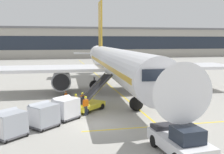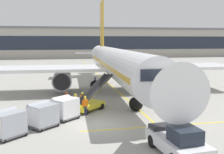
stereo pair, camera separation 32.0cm
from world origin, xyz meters
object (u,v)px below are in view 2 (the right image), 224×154
(baggage_cart_second, at_px, (43,115))
(ground_crew_marshaller, at_px, (85,104))
(pushback_tug, at_px, (178,141))
(ground_crew_by_carts, at_px, (82,100))
(parked_airplane, at_px, (117,64))
(belt_loader, at_px, (89,101))
(baggage_cart_third, at_px, (8,123))
(safety_cone_engine_keepout, at_px, (66,93))
(ground_crew_by_loader, at_px, (76,102))
(baggage_cart_lead, at_px, (65,108))

(baggage_cart_second, bearing_deg, ground_crew_marshaller, 36.68)
(baggage_cart_second, height_order, pushback_tug, baggage_cart_second)
(pushback_tug, height_order, ground_crew_by_carts, pushback_tug)
(baggage_cart_second, relative_size, pushback_tug, 0.56)
(parked_airplane, bearing_deg, ground_crew_marshaller, -116.06)
(ground_crew_by_carts, bearing_deg, parked_airplane, 59.21)
(belt_loader, relative_size, ground_crew_by_carts, 2.63)
(baggage_cart_third, xyz_separation_m, pushback_tug, (10.08, -4.87, -0.17))
(belt_loader, distance_m, ground_crew_marshaller, 1.80)
(safety_cone_engine_keepout, bearing_deg, baggage_cart_second, -100.46)
(belt_loader, bearing_deg, ground_crew_by_loader, -159.77)
(belt_loader, distance_m, safety_cone_engine_keepout, 7.36)
(ground_crew_marshaller, bearing_deg, parked_airplane, 63.94)
(baggage_cart_lead, distance_m, ground_crew_by_carts, 3.03)
(baggage_cart_third, bearing_deg, ground_crew_by_loader, 48.43)
(baggage_cart_third, relative_size, ground_crew_by_loader, 1.47)
(baggage_cart_third, bearing_deg, baggage_cart_lead, 41.94)
(belt_loader, relative_size, ground_crew_marshaller, 2.63)
(ground_crew_by_loader, relative_size, ground_crew_marshaller, 1.00)
(baggage_cart_third, bearing_deg, parked_airplane, 54.03)
(belt_loader, distance_m, ground_crew_by_loader, 1.42)
(belt_loader, distance_m, ground_crew_by_carts, 0.68)
(baggage_cart_second, bearing_deg, parked_airplane, 56.77)
(parked_airplane, height_order, baggage_cart_lead, parked_airplane)
(parked_airplane, height_order, belt_loader, parked_airplane)
(belt_loader, xyz_separation_m, ground_crew_marshaller, (-0.56, -1.71, 0.10))
(baggage_cart_lead, bearing_deg, baggage_cart_second, -133.68)
(baggage_cart_lead, relative_size, safety_cone_engine_keepout, 3.63)
(ground_crew_marshaller, bearing_deg, ground_crew_by_loader, 122.11)
(parked_airplane, distance_m, belt_loader, 10.48)
(pushback_tug, bearing_deg, baggage_cart_second, 140.36)
(ground_crew_by_loader, bearing_deg, pushback_tug, -63.35)
(ground_crew_by_loader, relative_size, ground_crew_by_carts, 1.00)
(belt_loader, height_order, baggage_cart_lead, belt_loader)
(ground_crew_by_loader, bearing_deg, parked_airplane, 57.69)
(pushback_tug, bearing_deg, ground_crew_marshaller, 115.88)
(baggage_cart_lead, relative_size, ground_crew_by_loader, 1.47)
(baggage_cart_third, distance_m, ground_crew_by_carts, 8.18)
(belt_loader, relative_size, baggage_cart_lead, 1.79)
(baggage_cart_lead, xyz_separation_m, ground_crew_by_carts, (1.66, 2.54, -0.00))
(ground_crew_by_loader, distance_m, ground_crew_marshaller, 1.44)
(belt_loader, relative_size, baggage_cart_third, 1.79)
(safety_cone_engine_keepout, bearing_deg, ground_crew_marshaller, -81.09)
(belt_loader, distance_m, pushback_tug, 11.53)
(baggage_cart_third, distance_m, pushback_tug, 11.19)
(belt_loader, relative_size, pushback_tug, 1.01)
(baggage_cart_lead, bearing_deg, ground_crew_marshaller, 24.24)
(baggage_cart_third, bearing_deg, belt_loader, 43.98)
(baggage_cart_second, xyz_separation_m, ground_crew_by_loader, (2.71, 3.81, -0.00))
(ground_crew_by_loader, height_order, ground_crew_marshaller, same)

